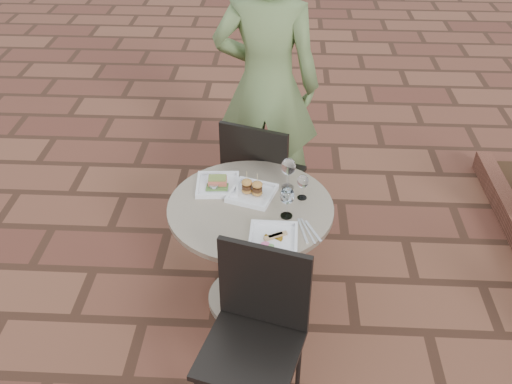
{
  "coord_description": "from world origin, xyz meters",
  "views": [
    {
      "loc": [
        -0.05,
        -2.25,
        2.58
      ],
      "look_at": [
        -0.18,
        0.2,
        0.82
      ],
      "focal_mm": 40.0,
      "sensor_mm": 36.0,
      "label": 1
    }
  ],
  "objects_px": {
    "chair_far": "(260,173)",
    "plate_sliders": "(252,191)",
    "cafe_table": "(251,240)",
    "plate_salmon": "(218,184)",
    "plate_tuna": "(273,238)",
    "chair_near": "(257,324)",
    "diner": "(267,87)"
  },
  "relations": [
    {
      "from": "plate_sliders",
      "to": "chair_near",
      "type": "bearing_deg",
      "value": -85.12
    },
    {
      "from": "plate_salmon",
      "to": "plate_sliders",
      "type": "bearing_deg",
      "value": -19.75
    },
    {
      "from": "chair_near",
      "to": "diner",
      "type": "distance_m",
      "value": 1.71
    },
    {
      "from": "plate_sliders",
      "to": "plate_tuna",
      "type": "relative_size",
      "value": 1.2
    },
    {
      "from": "chair_far",
      "to": "chair_near",
      "type": "xyz_separation_m",
      "value": [
        0.04,
        -1.26,
        0.0
      ]
    },
    {
      "from": "chair_near",
      "to": "plate_sliders",
      "type": "distance_m",
      "value": 0.79
    },
    {
      "from": "cafe_table",
      "to": "plate_salmon",
      "type": "distance_m",
      "value": 0.37
    },
    {
      "from": "diner",
      "to": "plate_salmon",
      "type": "distance_m",
      "value": 0.89
    },
    {
      "from": "plate_sliders",
      "to": "plate_tuna",
      "type": "xyz_separation_m",
      "value": [
        0.13,
        -0.37,
        -0.01
      ]
    },
    {
      "from": "chair_far",
      "to": "chair_near",
      "type": "relative_size",
      "value": 1.0
    },
    {
      "from": "diner",
      "to": "plate_salmon",
      "type": "relative_size",
      "value": 7.7
    },
    {
      "from": "cafe_table",
      "to": "plate_tuna",
      "type": "distance_m",
      "value": 0.4
    },
    {
      "from": "cafe_table",
      "to": "plate_sliders",
      "type": "relative_size",
      "value": 3.06
    },
    {
      "from": "chair_near",
      "to": "diner",
      "type": "bearing_deg",
      "value": 106.33
    },
    {
      "from": "chair_near",
      "to": "plate_tuna",
      "type": "xyz_separation_m",
      "value": [
        0.06,
        0.39,
        0.2
      ]
    },
    {
      "from": "cafe_table",
      "to": "plate_sliders",
      "type": "bearing_deg",
      "value": 87.91
    },
    {
      "from": "cafe_table",
      "to": "chair_near",
      "type": "distance_m",
      "value": 0.67
    },
    {
      "from": "plate_salmon",
      "to": "plate_sliders",
      "type": "xyz_separation_m",
      "value": [
        0.2,
        -0.07,
        0.01
      ]
    },
    {
      "from": "diner",
      "to": "plate_salmon",
      "type": "height_order",
      "value": "diner"
    },
    {
      "from": "chair_near",
      "to": "diner",
      "type": "xyz_separation_m",
      "value": [
        -0.02,
        1.66,
        0.42
      ]
    },
    {
      "from": "chair_far",
      "to": "plate_sliders",
      "type": "relative_size",
      "value": 3.16
    },
    {
      "from": "cafe_table",
      "to": "plate_sliders",
      "type": "xyz_separation_m",
      "value": [
        0.0,
        0.09,
        0.27
      ]
    },
    {
      "from": "plate_sliders",
      "to": "plate_salmon",
      "type": "bearing_deg",
      "value": 160.25
    },
    {
      "from": "chair_far",
      "to": "diner",
      "type": "distance_m",
      "value": 0.58
    },
    {
      "from": "cafe_table",
      "to": "chair_far",
      "type": "distance_m",
      "value": 0.6
    },
    {
      "from": "diner",
      "to": "plate_sliders",
      "type": "relative_size",
      "value": 6.57
    },
    {
      "from": "chair_far",
      "to": "diner",
      "type": "bearing_deg",
      "value": -74.42
    },
    {
      "from": "plate_salmon",
      "to": "plate_tuna",
      "type": "distance_m",
      "value": 0.55
    },
    {
      "from": "chair_far",
      "to": "cafe_table",
      "type": "bearing_deg",
      "value": 106.97
    },
    {
      "from": "plate_tuna",
      "to": "chair_near",
      "type": "bearing_deg",
      "value": -99.1
    },
    {
      "from": "plate_salmon",
      "to": "plate_tuna",
      "type": "relative_size",
      "value": 1.03
    },
    {
      "from": "diner",
      "to": "plate_salmon",
      "type": "xyz_separation_m",
      "value": [
        -0.24,
        -0.83,
        -0.22
      ]
    }
  ]
}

